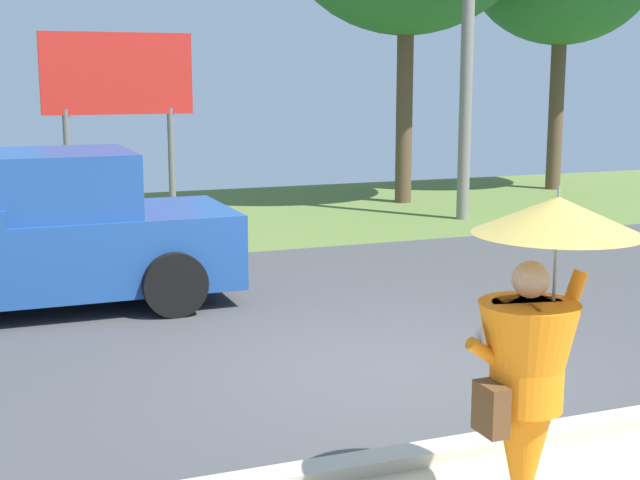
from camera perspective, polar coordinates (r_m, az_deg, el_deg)
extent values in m
cube|color=#424244|center=(10.49, -0.50, -5.17)|extent=(40.00, 8.00, 0.10)
cube|color=#5C7236|center=(18.04, -9.56, 1.26)|extent=(40.00, 8.00, 0.10)
cube|color=#B2AD9E|center=(7.06, 11.36, -12.40)|extent=(40.00, 0.24, 0.10)
cone|color=orange|center=(5.64, 12.85, -11.07)|extent=(0.60, 0.60, 1.45)
cylinder|color=orange|center=(5.50, 13.02, -7.18)|extent=(0.44, 0.44, 0.65)
sphere|color=tan|center=(5.38, 13.22, -2.46)|extent=(0.22, 0.22, 0.22)
cylinder|color=orange|center=(5.59, 15.51, -4.10)|extent=(0.24, 0.09, 0.45)
cylinder|color=orange|center=(5.37, 10.60, -7.16)|extent=(0.29, 0.08, 0.24)
cylinder|color=gray|center=(5.47, 14.69, -1.94)|extent=(0.02, 0.02, 0.75)
cone|color=gold|center=(5.41, 14.85, 1.53)|extent=(1.00, 1.00, 0.22)
cylinder|color=gray|center=(5.40, 14.91, 2.79)|extent=(0.02, 0.02, 0.10)
cube|color=#B7B7BC|center=(5.35, 10.10, -6.13)|extent=(0.02, 0.11, 0.16)
cube|color=brown|center=(5.41, 10.79, -10.48)|extent=(0.12, 0.24, 0.30)
cube|color=#1E478C|center=(11.29, -18.82, -0.81)|extent=(5.20, 2.00, 0.90)
cube|color=#1E478C|center=(11.21, -16.49, 3.13)|extent=(1.80, 1.84, 0.90)
cube|color=#2D3842|center=(11.31, -12.19, 3.38)|extent=(0.10, 1.70, 0.77)
cylinder|color=black|center=(12.50, -11.17, -0.80)|extent=(0.76, 0.28, 0.76)
cylinder|color=black|center=(10.58, -9.23, -2.77)|extent=(0.76, 0.28, 0.76)
cylinder|color=gray|center=(17.62, 9.31, 11.71)|extent=(0.24, 0.24, 6.43)
cylinder|color=slate|center=(16.12, -15.66, 4.07)|extent=(0.12, 0.12, 2.20)
cylinder|color=slate|center=(16.39, -9.38, 4.42)|extent=(0.12, 0.12, 2.20)
cube|color=red|center=(16.15, -12.73, 10.26)|extent=(2.60, 0.10, 1.40)
cylinder|color=brown|center=(19.86, 5.38, 8.67)|extent=(0.36, 0.36, 4.37)
cylinder|color=brown|center=(22.92, 14.76, 8.28)|extent=(0.36, 0.36, 4.12)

